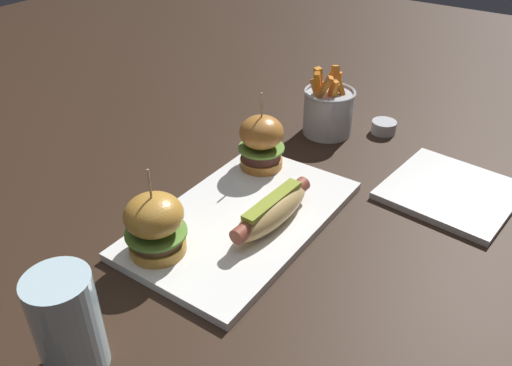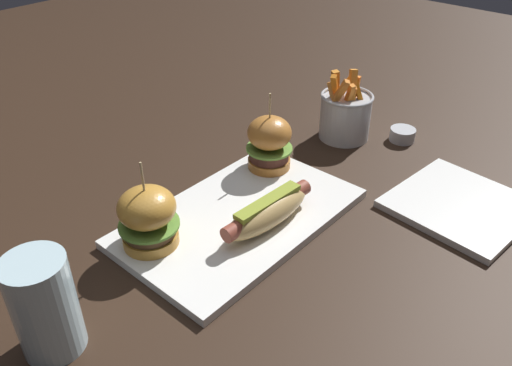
{
  "view_description": "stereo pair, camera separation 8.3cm",
  "coord_description": "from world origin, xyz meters",
  "px_view_note": "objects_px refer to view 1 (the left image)",
  "views": [
    {
      "loc": [
        -0.53,
        -0.39,
        0.51
      ],
      "look_at": [
        0.04,
        0.0,
        0.05
      ],
      "focal_mm": 36.52,
      "sensor_mm": 36.0,
      "label": 1
    },
    {
      "loc": [
        -0.48,
        -0.46,
        0.51
      ],
      "look_at": [
        0.04,
        0.0,
        0.05
      ],
      "focal_mm": 36.52,
      "sensor_mm": 36.0,
      "label": 2
    }
  ],
  "objects_px": {
    "hot_dog": "(272,210)",
    "slider_right": "(261,142)",
    "fries_bucket": "(328,110)",
    "platter_main": "(242,219)",
    "water_glass": "(67,324)",
    "slider_left": "(155,224)",
    "side_plate": "(451,191)",
    "sauce_ramekin": "(384,127)"
  },
  "relations": [
    {
      "from": "fries_bucket",
      "to": "water_glass",
      "type": "xyz_separation_m",
      "value": [
        -0.68,
        -0.03,
        0.01
      ]
    },
    {
      "from": "platter_main",
      "to": "slider_right",
      "type": "xyz_separation_m",
      "value": [
        0.14,
        0.06,
        0.06
      ]
    },
    {
      "from": "slider_right",
      "to": "fries_bucket",
      "type": "distance_m",
      "value": 0.21
    },
    {
      "from": "slider_left",
      "to": "side_plate",
      "type": "relative_size",
      "value": 0.68
    },
    {
      "from": "sauce_ramekin",
      "to": "water_glass",
      "type": "xyz_separation_m",
      "value": [
        -0.74,
        0.06,
        0.05
      ]
    },
    {
      "from": "slider_right",
      "to": "sauce_ramekin",
      "type": "height_order",
      "value": "slider_right"
    },
    {
      "from": "water_glass",
      "to": "platter_main",
      "type": "bearing_deg",
      "value": -0.05
    },
    {
      "from": "slider_right",
      "to": "water_glass",
      "type": "distance_m",
      "value": 0.47
    },
    {
      "from": "fries_bucket",
      "to": "slider_right",
      "type": "bearing_deg",
      "value": 173.49
    },
    {
      "from": "hot_dog",
      "to": "slider_right",
      "type": "xyz_separation_m",
      "value": [
        0.13,
        0.11,
        0.02
      ]
    },
    {
      "from": "hot_dog",
      "to": "fries_bucket",
      "type": "relative_size",
      "value": 1.22
    },
    {
      "from": "slider_left",
      "to": "fries_bucket",
      "type": "distance_m",
      "value": 0.49
    },
    {
      "from": "platter_main",
      "to": "water_glass",
      "type": "xyz_separation_m",
      "value": [
        -0.33,
        0.0,
        0.06
      ]
    },
    {
      "from": "platter_main",
      "to": "hot_dog",
      "type": "distance_m",
      "value": 0.06
    },
    {
      "from": "hot_dog",
      "to": "slider_right",
      "type": "height_order",
      "value": "slider_right"
    },
    {
      "from": "slider_right",
      "to": "side_plate",
      "type": "height_order",
      "value": "slider_right"
    },
    {
      "from": "slider_right",
      "to": "fries_bucket",
      "type": "height_order",
      "value": "slider_right"
    },
    {
      "from": "slider_right",
      "to": "platter_main",
      "type": "bearing_deg",
      "value": -157.31
    },
    {
      "from": "hot_dog",
      "to": "slider_right",
      "type": "distance_m",
      "value": 0.17
    },
    {
      "from": "hot_dog",
      "to": "fries_bucket",
      "type": "xyz_separation_m",
      "value": [
        0.34,
        0.09,
        0.01
      ]
    },
    {
      "from": "side_plate",
      "to": "water_glass",
      "type": "distance_m",
      "value": 0.65
    },
    {
      "from": "slider_right",
      "to": "side_plate",
      "type": "distance_m",
      "value": 0.34
    },
    {
      "from": "slider_left",
      "to": "side_plate",
      "type": "xyz_separation_m",
      "value": [
        0.4,
        -0.3,
        -0.06
      ]
    },
    {
      "from": "platter_main",
      "to": "sauce_ramekin",
      "type": "distance_m",
      "value": 0.42
    },
    {
      "from": "platter_main",
      "to": "side_plate",
      "type": "distance_m",
      "value": 0.37
    },
    {
      "from": "slider_right",
      "to": "side_plate",
      "type": "bearing_deg",
      "value": -67.86
    },
    {
      "from": "slider_left",
      "to": "side_plate",
      "type": "distance_m",
      "value": 0.51
    },
    {
      "from": "slider_right",
      "to": "side_plate",
      "type": "relative_size",
      "value": 0.71
    },
    {
      "from": "hot_dog",
      "to": "fries_bucket",
      "type": "bearing_deg",
      "value": 14.1
    },
    {
      "from": "slider_left",
      "to": "slider_right",
      "type": "height_order",
      "value": "slider_right"
    },
    {
      "from": "slider_left",
      "to": "fries_bucket",
      "type": "height_order",
      "value": "slider_left"
    },
    {
      "from": "slider_left",
      "to": "slider_right",
      "type": "distance_m",
      "value": 0.28
    },
    {
      "from": "platter_main",
      "to": "hot_dog",
      "type": "bearing_deg",
      "value": -80.25
    },
    {
      "from": "hot_dog",
      "to": "fries_bucket",
      "type": "height_order",
      "value": "fries_bucket"
    },
    {
      "from": "fries_bucket",
      "to": "platter_main",
      "type": "bearing_deg",
      "value": -174.25
    },
    {
      "from": "side_plate",
      "to": "slider_right",
      "type": "bearing_deg",
      "value": 112.14
    },
    {
      "from": "platter_main",
      "to": "water_glass",
      "type": "distance_m",
      "value": 0.33
    },
    {
      "from": "sauce_ramekin",
      "to": "slider_right",
      "type": "bearing_deg",
      "value": 156.0
    },
    {
      "from": "fries_bucket",
      "to": "sauce_ramekin",
      "type": "bearing_deg",
      "value": -56.16
    },
    {
      "from": "hot_dog",
      "to": "slider_left",
      "type": "xyz_separation_m",
      "value": [
        -0.15,
        0.1,
        0.02
      ]
    },
    {
      "from": "side_plate",
      "to": "sauce_ramekin",
      "type": "bearing_deg",
      "value": 51.36
    },
    {
      "from": "hot_dog",
      "to": "slider_right",
      "type": "relative_size",
      "value": 1.24
    }
  ]
}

